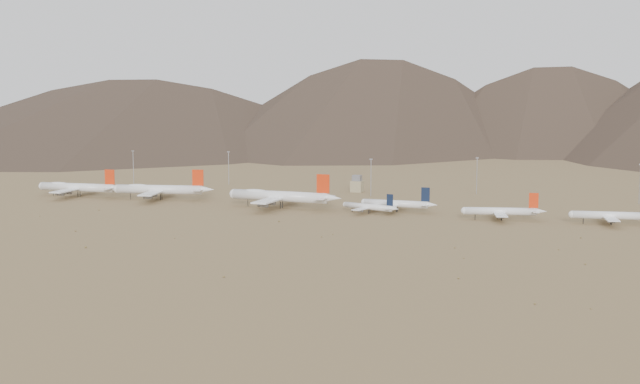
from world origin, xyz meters
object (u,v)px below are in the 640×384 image
(widebody_centre, at_px, (160,189))
(control_tower, at_px, (357,185))
(widebody_east, at_px, (280,196))
(narrowbody_b, at_px, (398,204))
(narrowbody_a, at_px, (370,207))
(widebody_west, at_px, (78,187))

(widebody_centre, relative_size, control_tower, 5.63)
(widebody_east, distance_m, narrowbody_b, 72.14)
(widebody_east, distance_m, narrowbody_a, 57.77)
(widebody_west, height_order, narrowbody_a, widebody_west)
(narrowbody_a, distance_m, narrowbody_b, 18.27)
(widebody_west, height_order, widebody_centre, widebody_centre)
(widebody_centre, height_order, control_tower, widebody_centre)
(widebody_centre, distance_m, control_tower, 138.62)
(narrowbody_a, bearing_deg, widebody_west, -166.70)
(widebody_east, height_order, narrowbody_b, widebody_east)
(widebody_west, xyz_separation_m, widebody_centre, (60.43, 5.44, 0.38))
(widebody_centre, bearing_deg, widebody_west, 172.66)
(widebody_east, xyz_separation_m, narrowbody_b, (71.49, 9.36, -2.60))
(widebody_centre, xyz_separation_m, narrowbody_b, (161.13, 0.07, -2.04))
(narrowbody_a, bearing_deg, widebody_east, -167.42)
(widebody_east, bearing_deg, narrowbody_a, -1.31)
(narrowbody_b, height_order, control_tower, narrowbody_b)
(widebody_centre, bearing_deg, narrowbody_a, -17.06)
(narrowbody_b, bearing_deg, widebody_centre, 179.99)
(widebody_centre, distance_m, widebody_east, 90.13)
(widebody_centre, bearing_deg, widebody_east, -18.40)
(widebody_east, height_order, control_tower, widebody_east)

